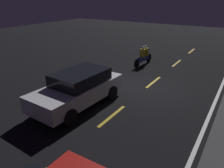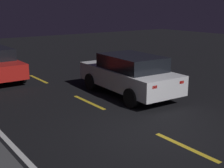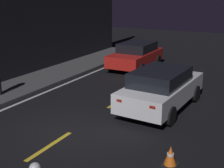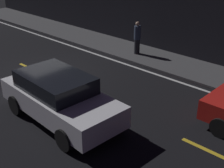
{
  "view_description": "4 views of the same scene",
  "coord_description": "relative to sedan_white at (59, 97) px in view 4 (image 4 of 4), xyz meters",
  "views": [
    {
      "loc": [
        10.2,
        4.21,
        4.66
      ],
      "look_at": [
        3.16,
        -0.22,
        1.27
      ],
      "focal_mm": 35.0,
      "sensor_mm": 36.0,
      "label": 1
    },
    {
      "loc": [
        -5.65,
        5.61,
        3.38
      ],
      "look_at": [
        2.4,
        -0.23,
        0.87
      ],
      "focal_mm": 50.0,
      "sensor_mm": 36.0,
      "label": 2
    },
    {
      "loc": [
        -7.35,
        -5.51,
        4.32
      ],
      "look_at": [
        2.55,
        -0.15,
        0.98
      ],
      "focal_mm": 50.0,
      "sensor_mm": 36.0,
      "label": 3
    },
    {
      "loc": [
        10.79,
        -7.1,
        5.47
      ],
      "look_at": [
        4.05,
        0.03,
        0.86
      ],
      "focal_mm": 50.0,
      "sensor_mm": 36.0,
      "label": 4
    }
  ],
  "objects": [
    {
      "name": "pedestrian",
      "position": [
        -2.06,
        6.48,
        0.13
      ],
      "size": [
        0.34,
        0.34,
        1.64
      ],
      "color": "black",
      "rests_on": "raised_curb"
    },
    {
      "name": "lane_dash_d",
      "position": [
        0.06,
        1.8,
        -0.83
      ],
      "size": [
        2.0,
        0.14,
        0.01
      ],
      "color": "gold",
      "rests_on": "ground"
    },
    {
      "name": "ground_plane",
      "position": [
        -3.44,
        1.8,
        -0.84
      ],
      "size": [
        56.0,
        56.0,
        0.0
      ],
      "primitive_type": "plane",
      "color": "black"
    },
    {
      "name": "lane_solid_kerb",
      "position": [
        -3.44,
        5.24,
        -0.83
      ],
      "size": [
        25.2,
        0.14,
        0.01
      ],
      "color": "silver",
      "rests_on": "ground"
    },
    {
      "name": "lane_dash_e",
      "position": [
        4.56,
        1.8,
        -0.83
      ],
      "size": [
        2.0,
        0.14,
        0.01
      ],
      "color": "gold",
      "rests_on": "ground"
    },
    {
      "name": "sedan_white",
      "position": [
        0.0,
        0.0,
        0.0
      ],
      "size": [
        4.58,
        2.15,
        1.57
      ],
      "rotation": [
        0.0,
        0.0,
        -0.05
      ],
      "color": "silver",
      "rests_on": "ground"
    },
    {
      "name": "raised_curb",
      "position": [
        -3.44,
        6.67,
        -0.77
      ],
      "size": [
        28.0,
        2.37,
        0.14
      ],
      "color": "#424244",
      "rests_on": "ground"
    },
    {
      "name": "lane_dash_c",
      "position": [
        -4.44,
        1.8,
        -0.83
      ],
      "size": [
        2.0,
        0.14,
        0.01
      ],
      "color": "gold",
      "rests_on": "ground"
    }
  ]
}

